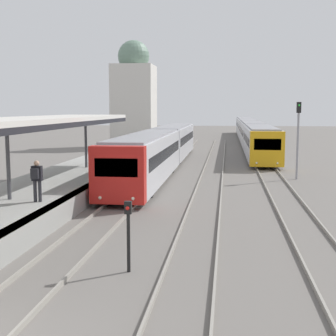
% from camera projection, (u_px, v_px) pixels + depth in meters
% --- Properties ---
extents(platform_canopy, '(4.00, 26.61, 3.31)m').
position_uv_depth(platform_canopy, '(7.00, 122.00, 18.87)').
color(platform_canopy, beige).
rests_on(platform_canopy, station_platform).
extents(person_on_platform, '(0.40, 0.40, 1.66)m').
position_uv_depth(person_on_platform, '(37.00, 178.00, 18.61)').
color(person_on_platform, '#2D2D33').
rests_on(person_on_platform, station_platform).
extents(train_near, '(2.58, 30.81, 3.05)m').
position_uv_depth(train_near, '(163.00, 147.00, 36.30)').
color(train_near, red).
rests_on(train_near, ground_plane).
extents(train_far, '(2.58, 56.71, 3.04)m').
position_uv_depth(train_far, '(250.00, 131.00, 62.73)').
color(train_far, gold).
rests_on(train_far, ground_plane).
extents(signal_post_near, '(0.20, 0.21, 2.05)m').
position_uv_depth(signal_post_near, '(128.00, 229.00, 13.15)').
color(signal_post_near, black).
rests_on(signal_post_near, ground_plane).
extents(signal_mast_far, '(0.28, 0.29, 5.04)m').
position_uv_depth(signal_mast_far, '(298.00, 131.00, 30.37)').
color(signal_mast_far, gray).
rests_on(signal_mast_far, ground_plane).
extents(distant_domed_building, '(4.84, 4.84, 12.62)m').
position_uv_depth(distant_domed_building, '(134.00, 97.00, 55.81)').
color(distant_domed_building, silver).
rests_on(distant_domed_building, ground_plane).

